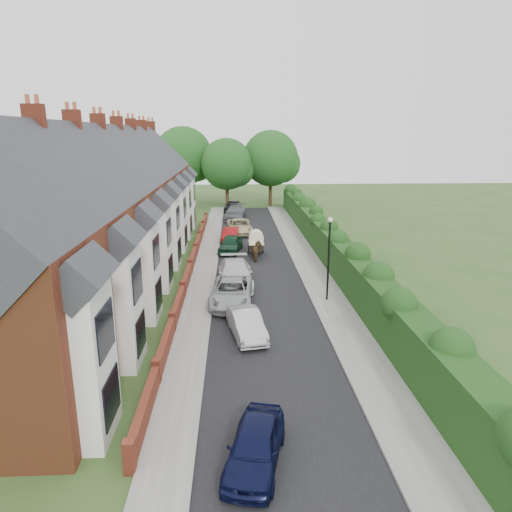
{
  "coord_description": "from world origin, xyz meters",
  "views": [
    {
      "loc": [
        -2.16,
        -21.67,
        9.83
      ],
      "look_at": [
        -0.76,
        6.61,
        2.2
      ],
      "focal_mm": 32.0,
      "sensor_mm": 36.0,
      "label": 1
    }
  ],
  "objects_px": {
    "car_green": "(231,244)",
    "car_grey": "(235,213)",
    "car_beige": "(239,226)",
    "horse_cart": "(256,241)",
    "lamppost": "(329,249)",
    "car_black": "(232,206)",
    "horse": "(257,252)",
    "car_silver_a": "(246,324)",
    "car_white": "(235,274)",
    "car_silver_b": "(232,292)",
    "car_red": "(230,235)",
    "car_navy": "(255,445)"
  },
  "relations": [
    {
      "from": "car_white",
      "to": "horse",
      "type": "bearing_deg",
      "value": 71.69
    },
    {
      "from": "lamppost",
      "to": "car_black",
      "type": "xyz_separation_m",
      "value": [
        -5.71,
        33.32,
        -2.58
      ]
    },
    {
      "from": "car_green",
      "to": "car_silver_a",
      "type": "bearing_deg",
      "value": -77.43
    },
    {
      "from": "car_green",
      "to": "car_grey",
      "type": "xyz_separation_m",
      "value": [
        0.47,
        15.23,
        0.09
      ]
    },
    {
      "from": "car_beige",
      "to": "horse_cart",
      "type": "relative_size",
      "value": 1.8
    },
    {
      "from": "car_green",
      "to": "car_beige",
      "type": "bearing_deg",
      "value": 93.22
    },
    {
      "from": "horse",
      "to": "car_silver_a",
      "type": "bearing_deg",
      "value": 85.28
    },
    {
      "from": "car_green",
      "to": "horse",
      "type": "bearing_deg",
      "value": -43.54
    },
    {
      "from": "car_green",
      "to": "car_black",
      "type": "bearing_deg",
      "value": 99.24
    },
    {
      "from": "lamppost",
      "to": "horse_cart",
      "type": "xyz_separation_m",
      "value": [
        -3.73,
        11.27,
        -2.11
      ]
    },
    {
      "from": "car_navy",
      "to": "car_beige",
      "type": "xyz_separation_m",
      "value": [
        0.0,
        33.6,
        0.07
      ]
    },
    {
      "from": "car_green",
      "to": "lamppost",
      "type": "bearing_deg",
      "value": -54.7
    },
    {
      "from": "car_beige",
      "to": "car_navy",
      "type": "bearing_deg",
      "value": -93.49
    },
    {
      "from": "car_white",
      "to": "car_silver_b",
      "type": "bearing_deg",
      "value": -95.97
    },
    {
      "from": "car_green",
      "to": "car_red",
      "type": "relative_size",
      "value": 1.06
    },
    {
      "from": "car_grey",
      "to": "car_navy",
      "type": "bearing_deg",
      "value": -81.81
    },
    {
      "from": "car_grey",
      "to": "horse_cart",
      "type": "bearing_deg",
      "value": -76.49
    },
    {
      "from": "car_navy",
      "to": "car_beige",
      "type": "height_order",
      "value": "car_beige"
    },
    {
      "from": "car_green",
      "to": "horse",
      "type": "relative_size",
      "value": 2.35
    },
    {
      "from": "lamppost",
      "to": "car_grey",
      "type": "distance_m",
      "value": 28.07
    },
    {
      "from": "car_navy",
      "to": "car_green",
      "type": "distance_m",
      "value": 26.01
    },
    {
      "from": "car_green",
      "to": "car_grey",
      "type": "bearing_deg",
      "value": 97.87
    },
    {
      "from": "car_black",
      "to": "car_navy",
      "type": "bearing_deg",
      "value": -77.34
    },
    {
      "from": "car_beige",
      "to": "horse",
      "type": "bearing_deg",
      "value": -86.54
    },
    {
      "from": "car_navy",
      "to": "car_black",
      "type": "distance_m",
      "value": 47.13
    },
    {
      "from": "car_silver_b",
      "to": "car_red",
      "type": "distance_m",
      "value": 16.21
    },
    {
      "from": "car_navy",
      "to": "car_black",
      "type": "xyz_separation_m",
      "value": [
        -0.71,
        47.12,
        0.06
      ]
    },
    {
      "from": "car_beige",
      "to": "car_grey",
      "type": "relative_size",
      "value": 0.94
    },
    {
      "from": "car_silver_b",
      "to": "car_green",
      "type": "height_order",
      "value": "car_silver_b"
    },
    {
      "from": "lamppost",
      "to": "car_grey",
      "type": "relative_size",
      "value": 0.94
    },
    {
      "from": "car_silver_b",
      "to": "car_silver_a",
      "type": "bearing_deg",
      "value": -76.59
    },
    {
      "from": "car_beige",
      "to": "car_black",
      "type": "xyz_separation_m",
      "value": [
        -0.71,
        13.52,
        -0.0
      ]
    },
    {
      "from": "car_silver_b",
      "to": "car_green",
      "type": "relative_size",
      "value": 1.25
    },
    {
      "from": "car_white",
      "to": "car_grey",
      "type": "relative_size",
      "value": 0.99
    },
    {
      "from": "car_green",
      "to": "horse",
      "type": "distance_m",
      "value": 3.56
    },
    {
      "from": "car_red",
      "to": "horse",
      "type": "xyz_separation_m",
      "value": [
        2.16,
        -6.8,
        0.1
      ]
    },
    {
      "from": "lamppost",
      "to": "car_beige",
      "type": "height_order",
      "value": "lamppost"
    },
    {
      "from": "car_silver_a",
      "to": "car_white",
      "type": "xyz_separation_m",
      "value": [
        -0.51,
        7.93,
        0.14
      ]
    },
    {
      "from": "car_white",
      "to": "car_black",
      "type": "distance_m",
      "value": 30.02
    },
    {
      "from": "horse",
      "to": "car_silver_b",
      "type": "bearing_deg",
      "value": 78.37
    },
    {
      "from": "car_grey",
      "to": "car_beige",
      "type": "bearing_deg",
      "value": -79.47
    },
    {
      "from": "lamppost",
      "to": "car_white",
      "type": "xyz_separation_m",
      "value": [
        -5.51,
        3.3,
        -2.5
      ]
    },
    {
      "from": "car_navy",
      "to": "car_white",
      "type": "bearing_deg",
      "value": 104.85
    },
    {
      "from": "lamppost",
      "to": "car_green",
      "type": "xyz_separation_m",
      "value": [
        -5.86,
        12.2,
        -2.59
      ]
    },
    {
      "from": "car_silver_a",
      "to": "car_grey",
      "type": "relative_size",
      "value": 0.72
    },
    {
      "from": "car_beige",
      "to": "horse_cart",
      "type": "height_order",
      "value": "horse_cart"
    },
    {
      "from": "car_white",
      "to": "car_grey",
      "type": "bearing_deg",
      "value": 87.79
    },
    {
      "from": "car_silver_a",
      "to": "horse_cart",
      "type": "height_order",
      "value": "horse_cart"
    },
    {
      "from": "car_navy",
      "to": "car_silver_b",
      "type": "distance_m",
      "value": 13.76
    },
    {
      "from": "car_white",
      "to": "car_black",
      "type": "bearing_deg",
      "value": 88.46
    }
  ]
}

